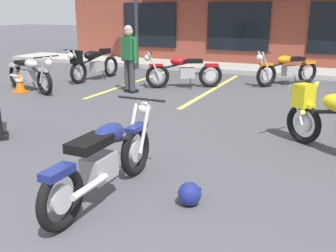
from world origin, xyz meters
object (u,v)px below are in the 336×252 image
object	(u,v)px
motorcycle_silver_naked	(30,74)
traffic_cone	(20,82)
motorcycle_black_cruiser	(287,69)
motorcycle_blue_standard	(183,71)
motorcycle_red_sportbike	(92,63)
helmet_on_pavement	(190,194)
person_in_black_shirt	(129,55)
motorcycle_foreground_classic	(104,159)

from	to	relation	value
motorcycle_silver_naked	traffic_cone	world-z (taller)	motorcycle_silver_naked
motorcycle_black_cruiser	traffic_cone	size ratio (longest dim) A/B	3.22
motorcycle_silver_naked	motorcycle_blue_standard	size ratio (longest dim) A/B	1.07
motorcycle_red_sportbike	motorcycle_black_cruiser	size ratio (longest dim) A/B	1.23
helmet_on_pavement	person_in_black_shirt	bearing A→B (deg)	125.48
motorcycle_foreground_classic	motorcycle_silver_naked	bearing A→B (deg)	139.67
motorcycle_foreground_classic	person_in_black_shirt	size ratio (longest dim) A/B	1.26
motorcycle_foreground_classic	motorcycle_black_cruiser	world-z (taller)	same
person_in_black_shirt	helmet_on_pavement	size ratio (longest dim) A/B	6.44
motorcycle_black_cruiser	motorcycle_blue_standard	distance (m)	2.93
motorcycle_black_cruiser	motorcycle_silver_naked	bearing A→B (deg)	-148.48
helmet_on_pavement	traffic_cone	distance (m)	7.27
motorcycle_black_cruiser	helmet_on_pavement	xyz separation A→B (m)	(0.08, -7.70, -0.33)
motorcycle_silver_naked	traffic_cone	size ratio (longest dim) A/B	3.85
helmet_on_pavement	motorcycle_black_cruiser	bearing A→B (deg)	90.61
motorcycle_silver_naked	helmet_on_pavement	size ratio (longest dim) A/B	7.85
motorcycle_foreground_classic	traffic_cone	size ratio (longest dim) A/B	3.97
motorcycle_black_cruiser	person_in_black_shirt	bearing A→B (deg)	-142.36
motorcycle_black_cruiser	person_in_black_shirt	distance (m)	4.43
motorcycle_red_sportbike	traffic_cone	size ratio (longest dim) A/B	3.97
helmet_on_pavement	traffic_cone	size ratio (longest dim) A/B	0.49
motorcycle_foreground_classic	traffic_cone	xyz separation A→B (m)	(-5.22, 4.09, -0.20)
motorcycle_blue_standard	helmet_on_pavement	xyz separation A→B (m)	(2.57, -6.16, -0.33)
motorcycle_black_cruiser	motorcycle_blue_standard	world-z (taller)	same
motorcycle_red_sportbike	motorcycle_silver_naked	world-z (taller)	same
helmet_on_pavement	motorcycle_silver_naked	bearing A→B (deg)	145.73
motorcycle_red_sportbike	motorcycle_silver_naked	distance (m)	2.09
motorcycle_blue_standard	person_in_black_shirt	world-z (taller)	person_in_black_shirt
traffic_cone	motorcycle_black_cruiser	bearing A→B (deg)	32.22
motorcycle_black_cruiser	person_in_black_shirt	size ratio (longest dim) A/B	1.02
motorcycle_red_sportbike	motorcycle_silver_naked	xyz separation A→B (m)	(-0.54, -2.01, -0.07)
motorcycle_blue_standard	motorcycle_black_cruiser	bearing A→B (deg)	31.87
helmet_on_pavement	motorcycle_foreground_classic	bearing A→B (deg)	-167.02
motorcycle_red_sportbike	motorcycle_blue_standard	world-z (taller)	same
motorcycle_foreground_classic	motorcycle_red_sportbike	bearing A→B (deg)	125.59
motorcycle_black_cruiser	traffic_cone	world-z (taller)	motorcycle_black_cruiser
motorcycle_silver_naked	traffic_cone	distance (m)	0.33
traffic_cone	person_in_black_shirt	bearing A→B (deg)	23.74
motorcycle_black_cruiser	person_in_black_shirt	xyz separation A→B (m)	(-3.49, -2.69, 0.49)
motorcycle_blue_standard	motorcycle_foreground_classic	bearing A→B (deg)	-75.55
motorcycle_foreground_classic	motorcycle_black_cruiser	xyz separation A→B (m)	(0.85, 7.92, 0.00)
motorcycle_foreground_classic	motorcycle_blue_standard	xyz separation A→B (m)	(-1.64, 6.37, 0.00)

